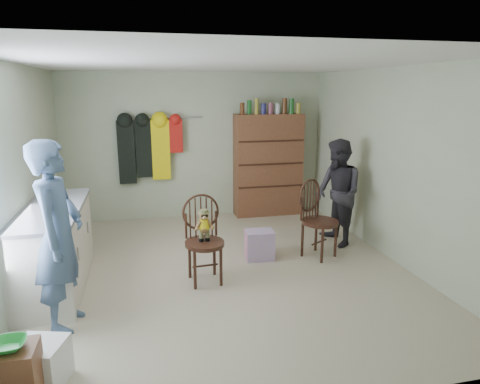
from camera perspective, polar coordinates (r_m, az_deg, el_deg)
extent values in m
plane|color=#C2B79C|center=(5.47, -2.11, -10.35)|extent=(5.00, 5.00, 0.00)
plane|color=beige|center=(7.54, -5.84, 6.11)|extent=(4.50, 0.00, 4.50)
plane|color=beige|center=(5.18, -27.50, 1.27)|extent=(0.00, 5.00, 5.00)
plane|color=beige|center=(5.93, 19.67, 3.40)|extent=(0.00, 5.00, 5.00)
plane|color=white|center=(5.01, -2.37, 16.80)|extent=(5.00, 5.00, 0.00)
cube|color=silver|center=(5.32, -23.42, -6.99)|extent=(0.60, 1.80, 0.90)
cube|color=slate|center=(5.18, -23.90, -2.11)|extent=(0.64, 1.86, 0.04)
cylinder|color=#99999E|center=(4.82, -20.79, -7.70)|extent=(0.02, 0.02, 0.14)
cylinder|color=#99999E|center=(5.66, -19.64, -4.47)|extent=(0.02, 0.02, 0.14)
cube|color=brown|center=(3.59, -28.01, -21.37)|extent=(0.35, 0.30, 0.50)
imported|color=green|center=(3.45, -28.54, -17.51)|extent=(0.24, 0.24, 0.06)
cube|color=white|center=(3.83, -25.08, -20.05)|extent=(0.45, 0.43, 0.34)
cylinder|color=#3E2016|center=(4.99, -4.73, -6.85)|extent=(0.49, 0.49, 0.05)
cylinder|color=#3E2016|center=(4.92, -6.03, -10.34)|extent=(0.04, 0.04, 0.46)
cylinder|color=#3E2016|center=(4.98, -2.56, -9.97)|extent=(0.04, 0.04, 0.46)
cylinder|color=#3E2016|center=(5.20, -6.73, -8.99)|extent=(0.04, 0.04, 0.46)
cylinder|color=#3E2016|center=(5.26, -3.44, -8.66)|extent=(0.04, 0.04, 0.46)
torus|color=#3E2016|center=(5.06, -5.26, -2.69)|extent=(0.44, 0.06, 0.44)
cylinder|color=#3E2016|center=(5.06, -7.22, -4.53)|extent=(0.03, 0.03, 0.30)
cylinder|color=#3E2016|center=(5.13, -3.21, -4.18)|extent=(0.03, 0.03, 0.30)
cylinder|color=yellow|center=(4.94, -4.82, -4.34)|extent=(0.12, 0.12, 0.11)
cylinder|color=#475128|center=(4.97, -4.79, -5.58)|extent=(0.07, 0.07, 0.17)
sphere|color=#9E7042|center=(4.91, -4.84, -3.14)|extent=(0.11, 0.11, 0.11)
cylinder|color=#475128|center=(4.89, -4.85, -2.57)|extent=(0.09, 0.09, 0.04)
cube|color=black|center=(4.86, -4.76, -3.21)|extent=(0.08, 0.01, 0.02)
cylinder|color=#3E2016|center=(5.81, 10.63, -3.96)|extent=(0.64, 0.64, 0.05)
cylinder|color=#3E2016|center=(5.69, 10.90, -7.08)|extent=(0.04, 0.04, 0.47)
cylinder|color=#3E2016|center=(5.94, 12.63, -6.30)|extent=(0.04, 0.04, 0.47)
cylinder|color=#3E2016|center=(5.87, 8.31, -6.34)|extent=(0.04, 0.04, 0.47)
cylinder|color=#3E2016|center=(6.11, 10.10, -5.62)|extent=(0.04, 0.04, 0.47)
torus|color=#3E2016|center=(5.83, 9.28, -0.44)|extent=(0.40, 0.26, 0.45)
cylinder|color=#3E2016|center=(5.72, 8.19, -2.29)|extent=(0.03, 0.03, 0.31)
cylinder|color=#3E2016|center=(6.01, 10.36, -1.60)|extent=(0.03, 0.03, 0.31)
cube|color=pink|center=(5.75, 2.62, -7.05)|extent=(0.39, 0.31, 0.39)
imported|color=#475E82|center=(4.29, -23.04, -5.47)|extent=(0.52, 0.71, 1.79)
imported|color=#2D2B33|center=(6.28, 12.90, -0.13)|extent=(0.63, 0.78, 1.54)
cube|color=brown|center=(7.65, 3.76, 3.61)|extent=(1.20, 0.38, 1.80)
cube|color=#3E2016|center=(7.54, 4.13, 0.74)|extent=(1.16, 0.02, 0.03)
cube|color=#3E2016|center=(7.46, 4.19, 3.74)|extent=(1.16, 0.02, 0.03)
cube|color=#3E2016|center=(7.41, 4.24, 6.79)|extent=(1.16, 0.02, 0.03)
cylinder|color=#592D14|center=(7.32, 0.29, 11.06)|extent=(0.08, 0.08, 0.20)
cylinder|color=#19591E|center=(7.35, 1.26, 11.23)|extent=(0.08, 0.08, 0.24)
cylinder|color=#A59933|center=(7.38, 2.22, 11.34)|extent=(0.07, 0.07, 0.27)
cylinder|color=navy|center=(7.41, 3.16, 11.02)|extent=(0.09, 0.09, 0.19)
cylinder|color=#8C3F59|center=(7.45, 4.10, 11.05)|extent=(0.08, 0.08, 0.19)
cylinder|color=#B2B2B7|center=(7.49, 5.04, 11.00)|extent=(0.08, 0.08, 0.18)
cylinder|color=#592D14|center=(7.52, 5.97, 11.33)|extent=(0.08, 0.08, 0.27)
cylinder|color=#19591E|center=(7.57, 6.88, 11.29)|extent=(0.08, 0.08, 0.26)
cylinder|color=#A59933|center=(7.61, 7.77, 10.98)|extent=(0.09, 0.09, 0.19)
cylinder|color=#99999E|center=(7.39, -8.99, 9.76)|extent=(1.00, 0.02, 0.02)
cube|color=black|center=(7.37, -14.88, 5.13)|extent=(0.28, 0.10, 1.05)
cube|color=black|center=(7.36, -12.72, 5.63)|extent=(0.26, 0.10, 0.95)
cube|color=yellow|center=(7.37, -10.52, 5.55)|extent=(0.30, 0.10, 1.00)
cube|color=red|center=(7.36, -8.56, 7.38)|extent=(0.22, 0.10, 0.55)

